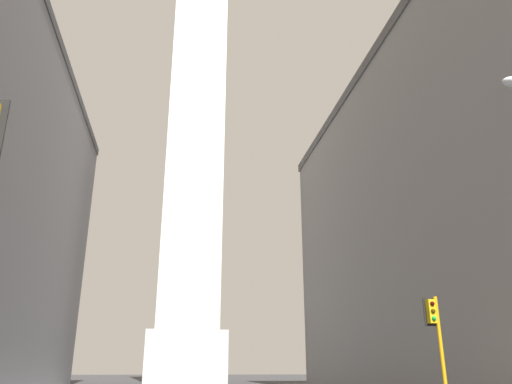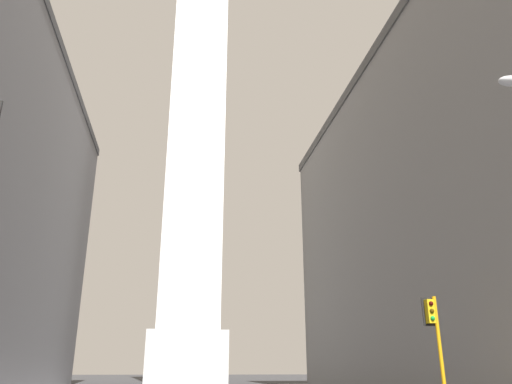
% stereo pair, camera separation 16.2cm
% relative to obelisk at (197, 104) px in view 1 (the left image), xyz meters
% --- Properties ---
extents(obelisk, '(9.47, 9.47, 79.23)m').
position_rel_obelisk_xyz_m(obelisk, '(0.00, 0.00, 0.00)').
color(obelisk, silver).
rests_on(obelisk, ground_plane).
extents(traffic_light_mid_right, '(0.78, 0.51, 5.01)m').
position_rel_obelisk_xyz_m(traffic_light_mid_right, '(10.56, -41.85, -34.78)').
color(traffic_light_mid_right, orange).
rests_on(traffic_light_mid_right, ground_plane).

